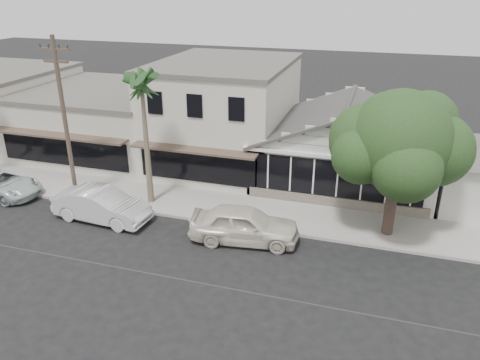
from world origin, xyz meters
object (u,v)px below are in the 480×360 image
(car_1, at_px, (102,205))
(car_2, at_px, (0,184))
(utility_pole, at_px, (65,118))
(shade_tree, at_px, (398,142))
(car_0, at_px, (244,224))

(car_1, relative_size, car_2, 1.02)
(utility_pole, bearing_deg, car_2, -172.24)
(utility_pole, distance_m, car_1, 5.01)
(shade_tree, bearing_deg, car_0, -156.99)
(utility_pole, relative_size, shade_tree, 1.26)
(utility_pole, xyz_separation_m, car_0, (10.25, -1.42, -3.91))
(car_2, relative_size, shade_tree, 0.70)
(car_0, bearing_deg, utility_pole, 74.60)
(utility_pole, height_order, car_1, utility_pole)
(utility_pole, relative_size, car_1, 1.76)
(car_0, xyz_separation_m, shade_tree, (6.43, 2.73, 3.84))
(shade_tree, bearing_deg, utility_pole, -175.49)
(car_2, distance_m, shade_tree, 21.76)
(utility_pole, bearing_deg, car_1, -30.29)
(utility_pole, relative_size, car_0, 1.75)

